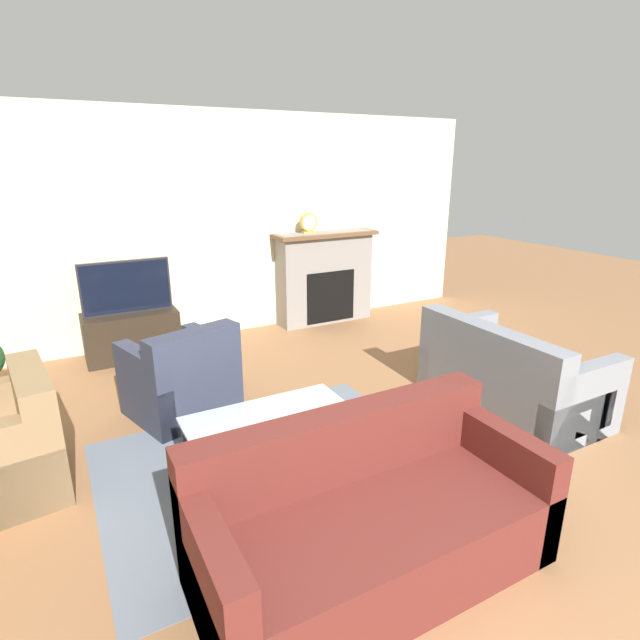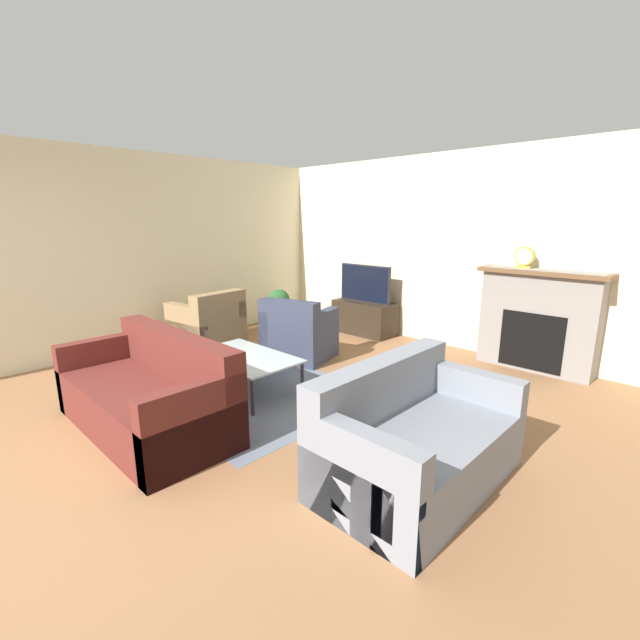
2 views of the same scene
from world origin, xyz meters
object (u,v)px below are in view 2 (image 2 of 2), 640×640
object	(u,v)px
couch_loveseat	(414,441)
potted_plant	(279,303)
tv	(365,283)
armchair_accent	(298,336)
couch_sectional	(149,396)
armchair_by_window	(209,326)
coffee_table	(244,358)
mantel_clock	(525,257)

from	to	relation	value
couch_loveseat	potted_plant	bearing A→B (deg)	60.93
tv	armchair_accent	size ratio (longest dim) A/B	0.96
couch_sectional	couch_loveseat	distance (m)	2.30
armchair_by_window	coffee_table	xyz separation A→B (m)	(1.69, -0.61, 0.06)
armchair_by_window	coffee_table	distance (m)	1.80
armchair_accent	coffee_table	size ratio (longest dim) A/B	0.82
tv	couch_loveseat	xyz separation A→B (m)	(2.72, -2.89, -0.52)
potted_plant	tv	bearing A→B (deg)	25.20
tv	couch_loveseat	distance (m)	4.00
armchair_by_window	coffee_table	bearing A→B (deg)	63.38
armchair_by_window	armchair_accent	xyz separation A→B (m)	(1.33, 0.52, 0.00)
tv	mantel_clock	bearing A→B (deg)	3.52
tv	couch_sectional	world-z (taller)	tv
mantel_clock	armchair_by_window	bearing A→B (deg)	-146.69
mantel_clock	coffee_table	bearing A→B (deg)	-121.51
potted_plant	couch_loveseat	bearing A→B (deg)	-29.07
tv	armchair_accent	world-z (taller)	tv
couch_sectional	coffee_table	bearing A→B (deg)	94.30
tv	armchair_by_window	bearing A→B (deg)	-118.44
armchair_accent	potted_plant	world-z (taller)	armchair_accent
couch_sectional	armchair_accent	size ratio (longest dim) A/B	1.92
couch_sectional	potted_plant	distance (m)	3.75
armchair_accent	mantel_clock	world-z (taller)	mantel_clock
armchair_by_window	coffee_table	size ratio (longest dim) A/B	0.78
couch_loveseat	armchair_accent	bearing A→B (deg)	63.24
armchair_by_window	mantel_clock	world-z (taller)	mantel_clock
couch_sectional	mantel_clock	bearing A→B (deg)	66.98
armchair_by_window	potted_plant	xyz separation A→B (m)	(-0.19, 1.50, 0.10)
couch_loveseat	coffee_table	size ratio (longest dim) A/B	1.26
tv	couch_sectional	bearing A→B (deg)	-80.79
couch_loveseat	armchair_accent	distance (m)	2.85
couch_loveseat	mantel_clock	world-z (taller)	mantel_clock
couch_sectional	mantel_clock	distance (m)	4.44
mantel_clock	potted_plant	bearing A→B (deg)	-168.01
armchair_by_window	tv	bearing A→B (deg)	144.73
couch_loveseat	mantel_clock	size ratio (longest dim) A/B	5.78
tv	potted_plant	world-z (taller)	tv
armchair_accent	potted_plant	xyz separation A→B (m)	(-1.52, 0.98, 0.10)
armchair_accent	armchair_by_window	bearing A→B (deg)	4.85
tv	coffee_table	size ratio (longest dim) A/B	0.79
coffee_table	couch_loveseat	bearing A→B (deg)	-3.96
tv	couch_loveseat	world-z (taller)	tv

